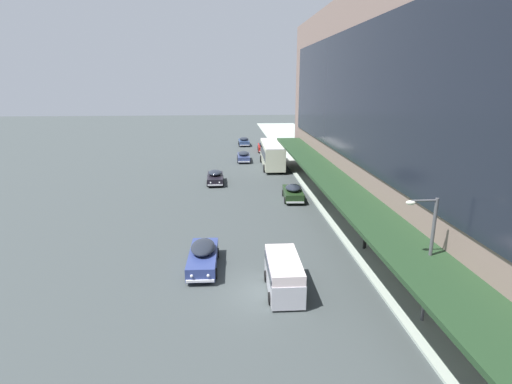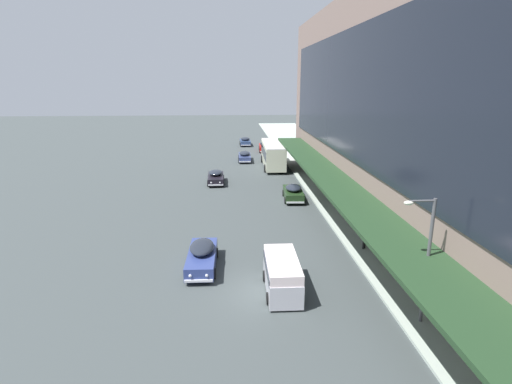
% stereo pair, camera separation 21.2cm
% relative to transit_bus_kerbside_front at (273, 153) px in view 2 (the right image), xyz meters
% --- Properties ---
extents(ground, '(240.00, 240.00, 0.00)m').
position_rel_transit_bus_kerbside_front_xyz_m(ground, '(-3.82, -33.23, -1.89)').
color(ground, '#3B4242').
extents(sidewalk_kerb, '(10.00, 180.00, 0.15)m').
position_rel_transit_bus_kerbside_front_xyz_m(sidewalk_kerb, '(7.18, -33.23, -1.81)').
color(sidewalk_kerb, '#A4B1A4').
rests_on(sidewalk_kerb, ground).
extents(building_facade, '(9.20, 80.00, 18.62)m').
position_rel_transit_bus_kerbside_front_xyz_m(building_facade, '(7.13, -33.23, 7.40)').
color(building_facade, '#816A60').
rests_on(building_facade, ground).
extents(transit_bus_kerbside_front, '(2.90, 10.10, 3.28)m').
position_rel_transit_bus_kerbside_front_xyz_m(transit_bus_kerbside_front, '(0.00, 0.00, 0.00)').
color(transit_bus_kerbside_front, beige).
rests_on(transit_bus_kerbside_front, ground).
extents(sedan_second_mid, '(1.91, 5.03, 1.58)m').
position_rel_transit_bus_kerbside_front_xyz_m(sedan_second_mid, '(-7.66, -29.92, -1.10)').
color(sedan_second_mid, navy).
rests_on(sedan_second_mid, ground).
extents(sedan_lead_mid, '(2.00, 4.40, 1.54)m').
position_rel_transit_bus_kerbside_front_xyz_m(sedan_lead_mid, '(-2.99, 19.15, -1.13)').
color(sedan_lead_mid, navy).
rests_on(sedan_lead_mid, ground).
extents(sedan_lead_near, '(1.94, 4.56, 1.49)m').
position_rel_transit_bus_kerbside_front_xyz_m(sedan_lead_near, '(-7.47, -8.47, -1.14)').
color(sedan_lead_near, black).
rests_on(sedan_lead_near, ground).
extents(sedan_oncoming_front, '(1.93, 5.00, 1.49)m').
position_rel_transit_bus_kerbside_front_xyz_m(sedan_oncoming_front, '(-3.67, 4.45, -1.15)').
color(sedan_oncoming_front, navy).
rests_on(sedan_oncoming_front, ground).
extents(sedan_trailing_near, '(2.07, 4.52, 1.59)m').
position_rel_transit_bus_kerbside_front_xyz_m(sedan_trailing_near, '(0.34, -15.66, -1.10)').
color(sedan_trailing_near, '#1D3419').
rests_on(sedan_trailing_near, ground).
extents(sedan_second_near, '(1.94, 5.06, 1.61)m').
position_rel_transit_bus_kerbside_front_xyz_m(sedan_second_near, '(-0.07, 12.74, -1.10)').
color(sedan_second_near, '#AC1610').
rests_on(sedan_second_near, ground).
extents(vw_van, '(1.94, 4.57, 1.96)m').
position_rel_transit_bus_kerbside_front_xyz_m(vw_van, '(-3.05, -33.12, -0.79)').
color(vw_van, silver).
rests_on(vw_van, ground).
extents(pedestrian_at_kerb, '(0.46, 0.47, 1.86)m').
position_rel_transit_bus_kerbside_front_xyz_m(pedestrian_at_kerb, '(3.32, -28.06, -0.71)').
color(pedestrian_at_kerb, black).
rests_on(pedestrian_at_kerb, sidewalk_kerb).
extents(street_lamp, '(1.50, 0.28, 6.16)m').
position_rel_transit_bus_kerbside_front_xyz_m(street_lamp, '(3.03, -36.72, 1.90)').
color(street_lamp, '#4C4C51').
rests_on(street_lamp, sidewalk_kerb).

